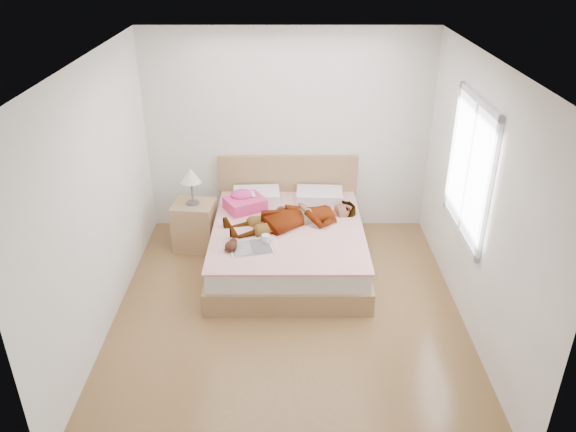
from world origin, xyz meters
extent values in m
plane|color=#523519|center=(0.00, 0.00, 0.00)|extent=(4.00, 4.00, 0.00)
imported|color=white|center=(0.07, 1.05, 0.62)|extent=(1.75, 1.14, 0.22)
ellipsoid|color=black|center=(-0.50, 1.50, 0.55)|extent=(0.53, 0.61, 0.08)
cube|color=silver|center=(-0.43, 1.45, 0.69)|extent=(0.07, 0.10, 0.05)
plane|color=white|center=(0.00, 0.00, 2.60)|extent=(4.00, 4.00, 0.00)
plane|color=silver|center=(0.00, 2.00, 1.30)|extent=(3.60, 0.00, 3.60)
plane|color=white|center=(0.00, -2.00, 1.30)|extent=(3.60, 0.00, 3.60)
plane|color=white|center=(-1.80, 0.00, 1.30)|extent=(0.00, 4.00, 4.00)
plane|color=beige|center=(1.80, 0.00, 1.30)|extent=(0.00, 4.00, 4.00)
cube|color=white|center=(1.78, 0.30, 1.50)|extent=(0.02, 1.10, 1.30)
cube|color=silver|center=(1.78, -0.28, 1.50)|extent=(0.04, 0.06, 1.42)
cube|color=silver|center=(1.78, 0.88, 1.50)|extent=(0.04, 0.06, 1.42)
cube|color=silver|center=(1.78, 0.30, 0.82)|extent=(0.04, 1.22, 0.06)
cube|color=silver|center=(1.78, 0.30, 2.18)|extent=(0.04, 1.22, 0.06)
cube|color=silver|center=(1.77, 0.30, 1.50)|extent=(0.03, 0.04, 1.30)
cube|color=olive|center=(0.00, 0.95, 0.13)|extent=(1.78, 2.08, 0.26)
cube|color=silver|center=(0.00, 0.95, 0.37)|extent=(1.70, 2.00, 0.22)
cube|color=silver|center=(0.00, 0.95, 0.49)|extent=(1.74, 2.04, 0.03)
cube|color=brown|center=(0.00, 1.96, 0.50)|extent=(1.80, 0.07, 1.00)
cube|color=white|center=(-0.40, 1.67, 0.57)|extent=(0.61, 0.44, 0.13)
cube|color=white|center=(0.40, 1.67, 0.57)|extent=(0.60, 0.43, 0.13)
cube|color=#FB449F|center=(-0.53, 1.41, 0.58)|extent=(0.57, 0.54, 0.15)
ellipsoid|color=#EC4093|center=(-0.57, 1.46, 0.68)|extent=(0.30, 0.24, 0.14)
cube|color=white|center=(-0.40, 0.44, 0.52)|extent=(0.52, 0.40, 0.01)
cube|color=white|center=(-0.51, 0.42, 0.53)|extent=(0.29, 0.35, 0.02)
cube|color=black|center=(-0.28, 0.47, 0.53)|extent=(0.29, 0.35, 0.02)
cylinder|color=silver|center=(-0.24, 0.57, 0.56)|extent=(0.10, 0.10, 0.10)
torus|color=white|center=(-0.20, 0.56, 0.56)|extent=(0.07, 0.02, 0.07)
cylinder|color=black|center=(-0.24, 0.57, 0.60)|extent=(0.09, 0.09, 0.00)
ellipsoid|color=black|center=(-0.61, 0.40, 0.57)|extent=(0.16, 0.17, 0.11)
ellipsoid|color=#F2E0CA|center=(-0.62, 0.39, 0.57)|extent=(0.09, 0.09, 0.05)
sphere|color=black|center=(-0.59, 0.48, 0.57)|extent=(0.08, 0.08, 0.08)
sphere|color=pink|center=(-0.62, 0.52, 0.59)|extent=(0.03, 0.03, 0.03)
sphere|color=pink|center=(-0.56, 0.50, 0.59)|extent=(0.03, 0.03, 0.03)
ellipsoid|color=black|center=(-0.67, 0.38, 0.54)|extent=(0.04, 0.06, 0.03)
ellipsoid|color=black|center=(-0.57, 0.36, 0.54)|extent=(0.04, 0.06, 0.03)
cube|color=olive|center=(-1.16, 1.37, 0.30)|extent=(0.54, 0.49, 0.60)
cylinder|color=#4B4B4B|center=(-1.16, 1.37, 0.61)|extent=(0.17, 0.17, 0.02)
cylinder|color=#535353|center=(-1.16, 1.37, 0.77)|extent=(0.03, 0.03, 0.31)
cone|color=silver|center=(-1.16, 1.37, 0.97)|extent=(0.27, 0.27, 0.18)
camera|label=1|loc=(0.00, -4.79, 3.59)|focal=35.00mm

